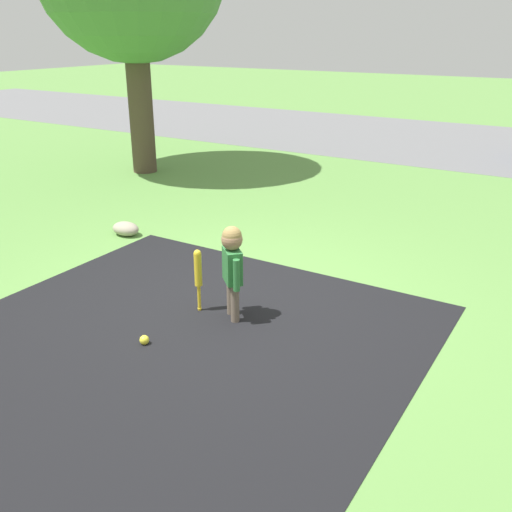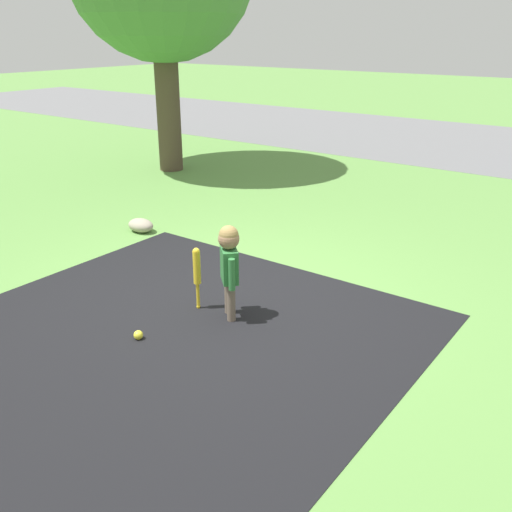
# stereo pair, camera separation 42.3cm
# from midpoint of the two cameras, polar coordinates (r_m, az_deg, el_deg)

# --- Properties ---
(ground_plane) EXTENTS (60.00, 60.00, 0.00)m
(ground_plane) POSITION_cam_midpoint_polar(r_m,az_deg,el_deg) (5.60, -0.11, -4.28)
(ground_plane) COLOR #5B8C42
(street_strip) EXTENTS (40.00, 6.00, 0.01)m
(street_strip) POSITION_cam_midpoint_polar(r_m,az_deg,el_deg) (14.21, 24.02, 9.96)
(street_strip) COLOR slate
(street_strip) RESTS_ON ground
(child) EXTENTS (0.28, 0.26, 0.88)m
(child) POSITION_cam_midpoint_polar(r_m,az_deg,el_deg) (5.02, -0.30, -0.33)
(child) COLOR #6B5B4C
(child) RESTS_ON ground
(baseball_bat) EXTENTS (0.07, 0.07, 0.61)m
(baseball_bat) POSITION_cam_midpoint_polar(r_m,az_deg,el_deg) (5.25, -3.64, -1.42)
(baseball_bat) COLOR yellow
(baseball_bat) RESTS_ON ground
(sports_ball) EXTENTS (0.08, 0.08, 0.08)m
(sports_ball) POSITION_cam_midpoint_polar(r_m,az_deg,el_deg) (4.94, -9.29, -7.86)
(sports_ball) COLOR yellow
(sports_ball) RESTS_ON ground
(edging_rock) EXTENTS (0.37, 0.26, 0.17)m
(edging_rock) POSITION_cam_midpoint_polar(r_m,az_deg,el_deg) (7.51, -9.88, 3.02)
(edging_rock) COLOR #9E937F
(edging_rock) RESTS_ON ground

